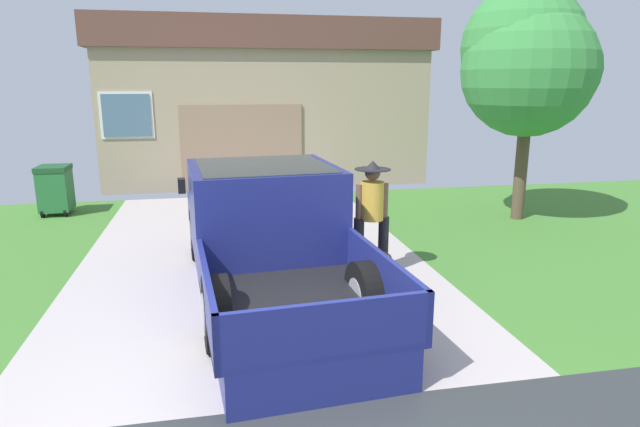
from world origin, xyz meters
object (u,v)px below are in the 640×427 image
object	(u,v)px
pickup_truck	(267,235)
house_with_garage	(259,100)
front_yard_tree	(530,62)
wheeled_trash_bin	(55,188)
handbag	(382,272)
person_with_hat	(372,210)

from	to	relation	value
pickup_truck	house_with_garage	xyz separation A→B (m)	(0.81, 10.32, 1.44)
front_yard_tree	wheeled_trash_bin	distance (m)	9.81
handbag	front_yard_tree	size ratio (longest dim) A/B	0.10
pickup_truck	front_yard_tree	size ratio (longest dim) A/B	1.15
pickup_truck	handbag	distance (m)	1.67
handbag	wheeled_trash_bin	bearing A→B (deg)	136.81
handbag	house_with_garage	world-z (taller)	house_with_garage
pickup_truck	house_with_garage	bearing A→B (deg)	81.14
person_with_hat	house_with_garage	distance (m)	10.26
person_with_hat	front_yard_tree	distance (m)	5.05
pickup_truck	wheeled_trash_bin	bearing A→B (deg)	123.82
handbag	house_with_garage	xyz separation A→B (m)	(-0.75, 10.49, 2.02)
pickup_truck	person_with_hat	bearing A→B (deg)	1.47
pickup_truck	wheeled_trash_bin	size ratio (longest dim) A/B	5.07
wheeled_trash_bin	pickup_truck	bearing A→B (deg)	-51.82
handbag	person_with_hat	bearing A→B (deg)	101.77
person_with_hat	wheeled_trash_bin	distance (m)	7.24
pickup_truck	person_with_hat	world-z (taller)	person_with_hat
pickup_truck	handbag	xyz separation A→B (m)	(1.56, -0.16, -0.58)
person_with_hat	front_yard_tree	size ratio (longest dim) A/B	0.37
handbag	house_with_garage	size ratio (longest dim) A/B	0.05
house_with_garage	person_with_hat	bearing A→B (deg)	-86.17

